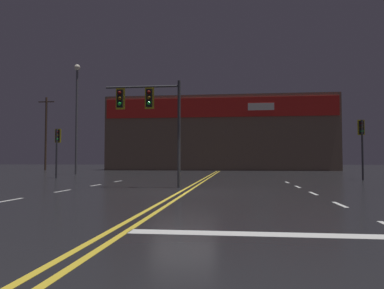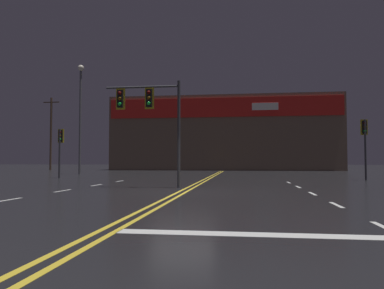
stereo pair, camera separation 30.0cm
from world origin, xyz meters
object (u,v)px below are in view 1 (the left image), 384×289
at_px(traffic_signal_median, 148,107).
at_px(traffic_signal_corner_northeast, 362,136).
at_px(traffic_signal_corner_northwest, 57,142).
at_px(streetlight_median_approach, 77,105).

bearing_deg(traffic_signal_median, traffic_signal_corner_northeast, 33.76).
xyz_separation_m(traffic_signal_median, traffic_signal_corner_northwest, (-8.56, 8.35, -1.15)).
height_order(traffic_signal_median, traffic_signal_corner_northeast, traffic_signal_median).
bearing_deg(traffic_signal_median, traffic_signal_corner_northwest, 135.73).
relative_size(traffic_signal_median, traffic_signal_corner_northwest, 1.41).
bearing_deg(traffic_signal_corner_northeast, traffic_signal_corner_northwest, 179.27).
bearing_deg(traffic_signal_median, streetlight_median_approach, 123.51).
bearing_deg(streetlight_median_approach, traffic_signal_corner_northwest, -75.68).
relative_size(traffic_signal_median, streetlight_median_approach, 0.49).
distance_m(traffic_signal_corner_northeast, streetlight_median_approach, 24.11).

